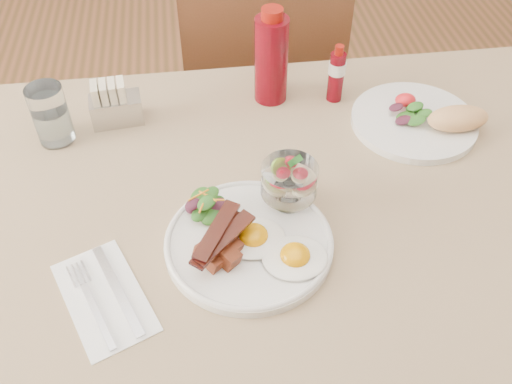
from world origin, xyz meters
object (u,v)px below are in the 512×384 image
Objects in this scene: main_plate at (249,243)px; sugar_caddy at (114,106)px; fruit_cup at (289,180)px; hot_sauce_bottle at (336,74)px; second_plate at (424,119)px; ketchup_bottle at (271,58)px; chair_far at (259,90)px; table at (307,230)px; water_glass at (52,118)px.

main_plate is 2.58× the size of sugar_caddy.
hot_sauce_bottle reaches higher than fruit_cup.
second_plate is 1.27× the size of ketchup_bottle.
fruit_cup reaches higher than sugar_caddy.
fruit_cup is 0.34m from ketchup_bottle.
hot_sauce_bottle is (0.23, 0.39, 0.05)m from main_plate.
chair_far is 0.81m from main_plate.
table is at bearing -147.58° from second_plate.
main_plate is at bearing -99.23° from chair_far.
hot_sauce_bottle is (0.11, 0.29, 0.15)m from table.
second_plate is at bearing -15.12° from sugar_caddy.
hot_sauce_bottle is (0.11, -0.37, 0.29)m from chair_far.
hot_sauce_bottle is at bearing 58.78° from main_plate.
fruit_cup is (-0.05, -0.02, 0.16)m from table.
table is 4.75× the size of main_plate.
table is 0.68m from chair_far.
second_plate is at bearing -25.40° from ketchup_bottle.
sugar_caddy is at bearing 142.35° from table.
fruit_cup reaches higher than table.
sugar_caddy is at bearing -177.84° from hot_sauce_bottle.
ketchup_bottle is 0.45m from water_glass.
fruit_cup reaches higher than second_plate.
hot_sauce_bottle reaches higher than table.
sugar_caddy is (-0.35, 0.27, 0.13)m from table.
main_plate is at bearing -64.14° from sugar_caddy.
main_plate is 0.48m from water_glass.
hot_sauce_bottle is at bearing 5.85° from water_glass.
fruit_cup is at bearing -93.77° from chair_far.
water_glass reaches higher than table.
hot_sauce_bottle is 1.07× the size of water_glass.
chair_far is at bearing 42.69° from water_glass.
chair_far is at bearing 106.49° from hot_sauce_bottle.
main_plate is 0.46m from hot_sauce_bottle.
chair_far reaches higher than main_plate.
ketchup_bottle is (0.10, 0.41, 0.09)m from main_plate.
table is at bearing 24.71° from fruit_cup.
second_plate is (0.32, 0.19, -0.05)m from fruit_cup.
chair_far is 4.47× the size of ketchup_bottle.
chair_far is 9.49× the size of fruit_cup.
table is 0.54m from water_glass.
ketchup_bottle reaches higher than second_plate.
second_plate is at bearing -4.49° from water_glass.
main_plate is at bearing -43.39° from water_glass.
main_plate is at bearing -141.94° from table.
second_plate is 0.63m from sugar_caddy.
second_plate is at bearing 32.42° from table.
chair_far is 3.52× the size of second_plate.
hot_sauce_bottle is at bearing 63.36° from fruit_cup.
hot_sauce_bottle is (-0.16, 0.12, 0.05)m from second_plate.
ketchup_bottle is at bearing 1.04° from sugar_caddy.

